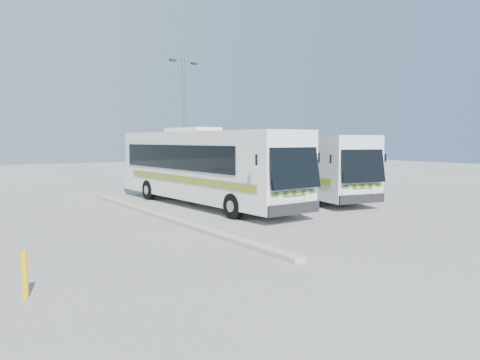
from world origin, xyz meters
TOP-DOWN VIEW (x-y plane):
  - ground at (0.00, 0.00)m, footprint 100.00×100.00m
  - kerb_divider at (-2.30, 2.00)m, footprint 0.40×16.00m
  - coach_main at (0.97, 4.67)m, footprint 3.20×12.84m
  - coach_adjacent at (6.87, 5.02)m, footprint 4.48×12.32m
  - lamppost at (2.00, 8.71)m, footprint 1.86×0.58m
  - bollard at (-8.59, -4.88)m, footprint 0.15×0.15m

SIDE VIEW (x-z plane):
  - ground at x=0.00m, z-range 0.00..0.00m
  - kerb_divider at x=-2.30m, z-range 0.00..0.15m
  - bollard at x=-8.59m, z-range 0.00..0.96m
  - coach_adjacent at x=6.87m, z-range 0.16..3.52m
  - coach_main at x=0.97m, z-range 0.17..3.70m
  - lamppost at x=2.00m, z-range 0.40..8.08m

